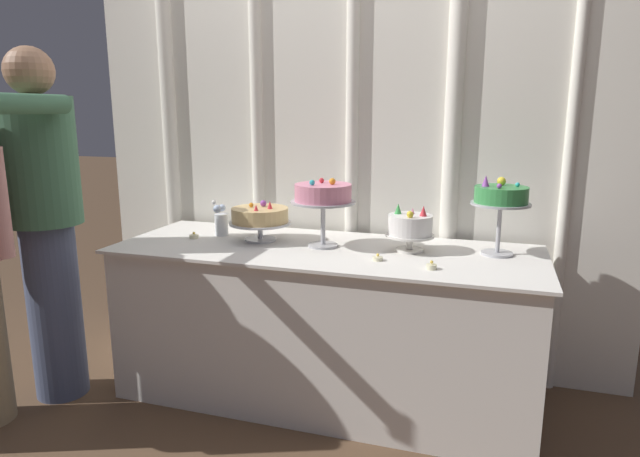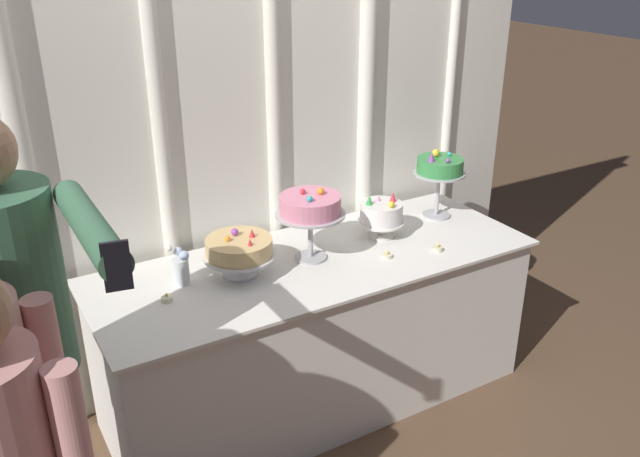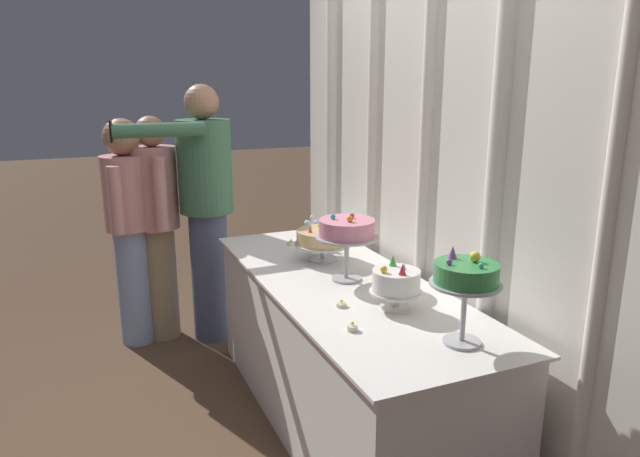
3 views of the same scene
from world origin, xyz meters
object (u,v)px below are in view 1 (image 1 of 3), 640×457
Objects in this scene: tealight_near_right at (431,266)px; cake_table at (325,323)px; cake_display_rightmost at (501,199)px; flower_vase at (221,221)px; guest_girl_blue_dress at (43,213)px; cake_display_midleft at (323,196)px; tealight_near_left at (378,258)px; cake_display_midright at (410,227)px; tealight_far_left at (194,236)px; cake_display_leftmost at (260,217)px.

cake_table is at bearing 158.31° from tealight_near_right.
flower_vase is at bearing -178.98° from cake_display_rightmost.
flower_vase reaches higher than cake_table.
cake_table is at bearing 17.03° from guest_girl_blue_dress.
tealight_near_left is (0.31, -0.17, -0.24)m from cake_display_midleft.
cake_display_midleft is 7.65× the size of tealight_near_right.
cake_display_midright is (0.40, 0.06, 0.51)m from cake_table.
guest_girl_blue_dress is (-0.59, -0.39, 0.16)m from tealight_far_left.
cake_display_midright reaches higher than tealight_near_right.
cake_display_leftmost is at bearing 25.22° from guest_girl_blue_dress.
cake_display_rightmost is 0.49m from tealight_near_right.
flower_vase is 0.11× the size of guest_girl_blue_dress.
tealight_near_left is (1.00, -0.13, -0.00)m from tealight_far_left.
cake_display_midright is at bearing 8.68° from cake_table.
cake_display_rightmost is 1.95× the size of flower_vase.
cake_display_rightmost is at bearing 8.26° from cake_display_midright.
cake_display_midright reaches higher than cake_table.
tealight_far_left is at bearing -133.95° from flower_vase.
cake_display_rightmost is at bearing 27.62° from tealight_near_left.
cake_display_leftmost is 0.76m from cake_display_midright.
cake_display_leftmost is 0.94m from tealight_near_right.
cake_display_midleft reaches higher than cake_display_leftmost.
flower_vase reaches higher than tealight_near_left.
cake_display_rightmost is 7.62× the size of tealight_far_left.
cake_display_rightmost reaches higher than cake_display_midright.
cake_table is 46.29× the size of tealight_near_right.
guest_girl_blue_dress reaches higher than cake_display_leftmost.
tealight_near_left is 1.62m from guest_girl_blue_dress.
cake_display_midleft is at bearing 151.03° from tealight_near_left.
cake_display_rightmost is 0.21× the size of guest_girl_blue_dress.
cake_display_rightmost is at bearing 4.99° from tealight_far_left.
cake_display_midleft reaches higher than tealight_near_right.
cake_display_leftmost reaches higher than tealight_near_right.
tealight_far_left is 0.03× the size of guest_girl_blue_dress.
cake_display_midright is at bearing 15.12° from guest_girl_blue_dress.
cake_display_rightmost reaches higher than tealight_near_left.
tealight_near_right is (0.55, -0.24, -0.24)m from cake_display_midleft.
cake_display_leftmost is 0.18× the size of guest_girl_blue_dress.
tealight_near_right is (0.53, -0.21, 0.40)m from cake_table.
tealight_near_left is at bearing -16.33° from cake_display_leftmost.
cake_table is 5.60× the size of cake_display_rightmost.
guest_girl_blue_dress is (-1.59, -0.25, 0.16)m from tealight_near_left.
tealight_near_right is at bearing -21.69° from cake_table.
tealight_near_right is at bearing -9.10° from tealight_far_left.
tealight_far_left is at bearing -176.90° from cake_display_midleft.
guest_girl_blue_dress is at bearing -154.78° from cake_display_leftmost.
cake_display_midleft is 0.82m from cake_display_rightmost.
tealight_near_left is 1.05× the size of tealight_near_right.
tealight_near_right reaches higher than tealight_far_left.
cake_display_midleft reaches higher than tealight_near_left.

